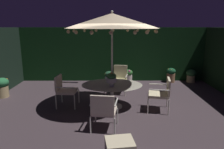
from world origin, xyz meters
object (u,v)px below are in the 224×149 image
Objects in this scene: patio_chair_northeast at (64,88)px; potted_plant_right_near at (191,75)px; potted_plant_front_corner at (2,87)px; centerpiece_planter at (111,78)px; ottoman_footrest at (120,143)px; potted_plant_back_center at (128,75)px; patio_dining_table at (112,88)px; patio_chair_east at (104,109)px; patio_chair_north at (120,78)px; patio_umbrella at (112,21)px; patio_chair_southeast at (162,92)px; potted_plant_left_far at (171,75)px; potted_plant_back_left at (109,77)px.

patio_chair_northeast is 5.72m from potted_plant_right_near.
potted_plant_front_corner reaches higher than potted_plant_right_near.
potted_plant_right_near is (3.54, 3.08, -0.66)m from centerpiece_planter.
potted_plant_front_corner is at bearing 138.66° from ottoman_footrest.
patio_dining_table is at bearing -104.24° from potted_plant_back_center.
potted_plant_back_center is (0.93, 4.32, -0.23)m from patio_chair_east.
patio_umbrella is at bearing -101.50° from patio_chair_north.
potted_plant_front_corner is at bearing 160.57° from patio_chair_northeast.
patio_chair_east is 5.72m from potted_plant_right_near.
ottoman_footrest is at bearing -86.38° from centerpiece_planter.
patio_umbrella reaches higher than patio_dining_table.
patio_dining_table is 4.55m from potted_plant_right_near.
potted_plant_right_near is at bearing 41.00° from centerpiece_planter.
patio_dining_table is 1.48m from patio_chair_southeast.
ottoman_footrest is (0.13, -2.56, -2.25)m from patio_umbrella.
patio_dining_table is 4.38× the size of centerpiece_planter.
patio_chair_northeast is at bearing 176.02° from patio_umbrella.
patio_umbrella is 4.91× the size of potted_plant_back_center.
patio_chair_east reaches higher than ottoman_footrest.
patio_chair_east is 2.04m from patio_chair_southeast.
potted_plant_left_far is at bearing 47.76° from patio_dining_table.
potted_plant_left_far is at bearing 65.37° from ottoman_footrest.
potted_plant_front_corner is at bearing -157.24° from potted_plant_back_center.
patio_chair_east is at bearing -91.28° from potted_plant_back_left.
patio_chair_east is at bearing -97.92° from patio_umbrella.
patio_chair_southeast is 1.53× the size of potted_plant_left_far.
patio_umbrella is 4.15× the size of potted_plant_front_corner.
patio_chair_southeast reaches higher than potted_plant_right_near.
centerpiece_planter reaches higher than patio_chair_east.
patio_chair_north is 1.04× the size of patio_chair_northeast.
patio_chair_north is 1.03× the size of patio_chair_southeast.
patio_dining_table is at bearing -140.81° from potted_plant_right_near.
potted_plant_right_near is 0.98× the size of potted_plant_back_center.
patio_umbrella is 5.13× the size of potted_plant_back_left.
potted_plant_back_center is at bearing 51.35° from patio_chair_northeast.
patio_dining_table is 2.65× the size of potted_plant_front_corner.
potted_plant_right_near is 2.80m from potted_plant_back_center.
potted_plant_left_far is (1.18, 3.18, -0.24)m from patio_chair_southeast.
centerpiece_planter is 1.53m from patio_chair_southeast.
patio_chair_north is 4.17m from potted_plant_front_corner.
patio_chair_east is 1.35× the size of potted_plant_front_corner.
centerpiece_planter reaches higher than patio_chair_north.
patio_chair_southeast is at bearing -11.03° from patio_dining_table.
potted_plant_left_far reaches higher than potted_plant_right_near.
patio_chair_northeast is 2.52m from potted_plant_front_corner.
patio_chair_southeast reaches higher than potted_plant_back_center.
patio_umbrella is 1.62m from centerpiece_planter.
potted_plant_left_far is (6.47, 1.96, -0.04)m from potted_plant_front_corner.
patio_chair_north is at bearing 78.50° from patio_umbrella.
ottoman_footrest is at bearing -87.30° from potted_plant_back_left.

